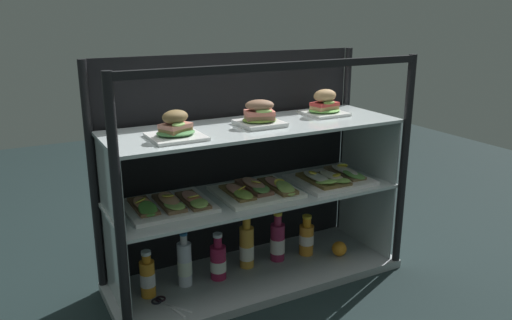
{
  "coord_description": "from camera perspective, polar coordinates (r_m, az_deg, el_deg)",
  "views": [
    {
      "loc": [
        -0.97,
        -1.82,
        1.18
      ],
      "look_at": [
        0.0,
        0.0,
        0.56
      ],
      "focal_mm": 35.62,
      "sensor_mm": 36.0,
      "label": 1
    }
  ],
  "objects": [
    {
      "name": "juice_bottle_near_post",
      "position": [
        2.35,
        -1.05,
        -9.71
      ],
      "size": [
        0.07,
        0.07,
        0.25
      ],
      "color": "gold",
      "rests_on": "case_base_deck"
    },
    {
      "name": "plated_roll_sandwich_right_of_center",
      "position": [
        2.1,
        0.4,
        5.01
      ],
      "size": [
        0.18,
        0.18,
        0.11
      ],
      "color": "white",
      "rests_on": "shelf_upper_glass"
    },
    {
      "name": "open_sandwich_tray_center",
      "position": [
        2.06,
        -9.73,
        -4.9
      ],
      "size": [
        0.34,
        0.3,
        0.06
      ],
      "color": "white",
      "rests_on": "shelf_lower_glass"
    },
    {
      "name": "case_frame",
      "position": [
        2.27,
        -1.52,
        0.26
      ],
      "size": [
        1.31,
        0.47,
        1.0
      ],
      "color": "black",
      "rests_on": "ground"
    },
    {
      "name": "kitchen_scissors",
      "position": [
        2.16,
        -10.41,
        -15.44
      ],
      "size": [
        0.13,
        0.19,
        0.01
      ],
      "color": "silver",
      "rests_on": "case_base_deck"
    },
    {
      "name": "plated_roll_sandwich_left_of_center",
      "position": [
        1.91,
        -9.01,
        3.51
      ],
      "size": [
        0.2,
        0.2,
        0.11
      ],
      "color": "white",
      "rests_on": "shelf_upper_glass"
    },
    {
      "name": "open_sandwich_tray_mid_right",
      "position": [
        2.36,
        8.45,
        -2.03
      ],
      "size": [
        0.34,
        0.29,
        0.06
      ],
      "color": "white",
      "rests_on": "shelf_lower_glass"
    },
    {
      "name": "ground_plane",
      "position": [
        2.38,
        0.0,
        -13.35
      ],
      "size": [
        6.0,
        6.0,
        0.02
      ],
      "primitive_type": "cube",
      "color": "black",
      "rests_on": "ground"
    },
    {
      "name": "orange_fruit_beside_bottles",
      "position": [
        2.51,
        9.33,
        -9.8
      ],
      "size": [
        0.07,
        0.07,
        0.07
      ],
      "primitive_type": "sphere",
      "color": "orange",
      "rests_on": "case_base_deck"
    },
    {
      "name": "juice_bottle_front_right_end",
      "position": [
        2.48,
        5.68,
        -8.71
      ],
      "size": [
        0.07,
        0.07,
        0.2
      ],
      "color": "orange",
      "rests_on": "case_base_deck"
    },
    {
      "name": "shelf_upper_glass",
      "position": [
        2.11,
        0.0,
        3.75
      ],
      "size": [
        1.26,
        0.41,
        0.01
      ],
      "primitive_type": "cube",
      "color": "silver",
      "rests_on": "riser_upper_tier"
    },
    {
      "name": "juice_bottle_back_right",
      "position": [
        2.42,
        2.43,
        -9.12
      ],
      "size": [
        0.07,
        0.07,
        0.24
      ],
      "color": "#902249",
      "rests_on": "case_base_deck"
    },
    {
      "name": "open_sandwich_tray_mid_left",
      "position": [
        2.19,
        0.19,
        -3.34
      ],
      "size": [
        0.34,
        0.29,
        0.06
      ],
      "color": "white",
      "rests_on": "shelf_lower_glass"
    },
    {
      "name": "riser_lower_tier",
      "position": [
        2.27,
        0.0,
        -8.37
      ],
      "size": [
        1.24,
        0.4,
        0.36
      ],
      "color": "silver",
      "rests_on": "case_base_deck"
    },
    {
      "name": "juice_bottle_tucked_behind",
      "position": [
        2.27,
        -4.27,
        -11.28
      ],
      "size": [
        0.07,
        0.07,
        0.21
      ],
      "color": "#981C42",
      "rests_on": "case_base_deck"
    },
    {
      "name": "shelf_lower_glass",
      "position": [
        2.2,
        0.0,
        -3.94
      ],
      "size": [
        1.26,
        0.41,
        0.01
      ],
      "primitive_type": "cube",
      "color": "silver",
      "rests_on": "riser_lower_tier"
    },
    {
      "name": "juice_bottle_back_left",
      "position": [
        2.18,
        -12.08,
        -12.76
      ],
      "size": [
        0.06,
        0.06,
        0.2
      ],
      "color": "orange",
      "rests_on": "case_base_deck"
    },
    {
      "name": "case_base_deck",
      "position": [
        2.36,
        0.0,
        -12.75
      ],
      "size": [
        1.31,
        0.47,
        0.04
      ],
      "primitive_type": "cube",
      "color": "#99A0A4",
      "rests_on": "ground"
    },
    {
      "name": "riser_upper_tier",
      "position": [
        2.15,
        0.0,
        -0.17
      ],
      "size": [
        1.24,
        0.4,
        0.29
      ],
      "color": "silver",
      "rests_on": "shelf_lower_glass"
    },
    {
      "name": "juice_bottle_front_left_end",
      "position": [
        2.23,
        -8.02,
        -11.47
      ],
      "size": [
        0.06,
        0.06,
        0.24
      ],
      "color": "white",
      "rests_on": "case_base_deck"
    },
    {
      "name": "plated_roll_sandwich_center",
      "position": [
        2.34,
        7.71,
        6.12
      ],
      "size": [
        0.18,
        0.18,
        0.12
      ],
      "color": "white",
      "rests_on": "shelf_upper_glass"
    }
  ]
}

